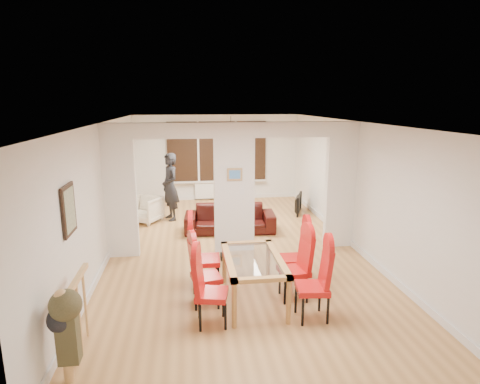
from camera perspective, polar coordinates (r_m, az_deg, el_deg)
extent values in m
cube|color=#BA864B|center=(8.33, -0.81, -8.26)|extent=(5.00, 9.00, 0.01)
cube|color=white|center=(7.96, -0.84, 0.52)|extent=(5.00, 0.18, 2.60)
cube|color=black|center=(12.29, -3.28, 5.79)|extent=(3.00, 0.08, 1.80)
cube|color=white|center=(12.45, -3.20, 0.28)|extent=(1.40, 0.08, 0.50)
sphere|color=orange|center=(11.12, -1.31, 8.44)|extent=(0.36, 0.36, 0.36)
cube|color=gray|center=(5.72, -23.18, -2.34)|extent=(0.04, 0.52, 0.67)
cube|color=#4C8CD8|center=(7.80, -0.76, 2.52)|extent=(0.30, 0.03, 0.25)
imported|color=black|center=(9.42, -1.45, -3.78)|extent=(2.14, 0.96, 0.61)
imported|color=#EDE1C8|center=(10.39, -13.35, -2.43)|extent=(0.97, 0.97, 0.65)
imported|color=black|center=(10.36, -9.90, 0.73)|extent=(0.74, 0.62, 1.72)
imported|color=black|center=(11.06, 7.94, -1.63)|extent=(0.89, 0.44, 0.53)
cylinder|color=#143F19|center=(10.64, -0.84, -1.51)|extent=(0.07, 0.07, 0.28)
imported|color=#351F12|center=(10.70, -0.23, -2.05)|extent=(0.21, 0.21, 0.05)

